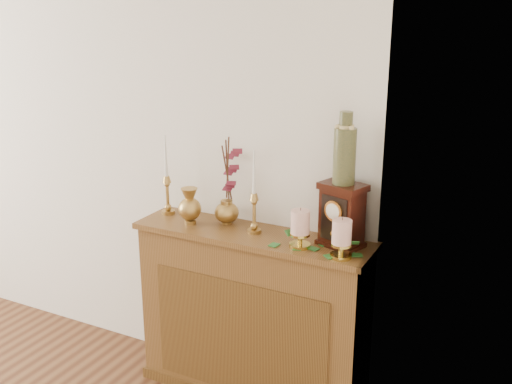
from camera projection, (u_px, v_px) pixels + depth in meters
The scene contains 10 objects.
console_shelf at pixel (252, 320), 3.14m from camera, with size 1.24×0.34×0.93m.
candlestick_left at pixel (167, 189), 3.23m from camera, with size 0.07×0.07×0.44m.
candlestick_center at pixel (254, 207), 2.95m from camera, with size 0.07×0.07×0.42m.
bud_vase at pixel (190, 206), 3.09m from camera, with size 0.12×0.12×0.19m.
ginger_jar at pixel (231, 183), 3.09m from camera, with size 0.19×0.21×0.47m.
pillar_candle_left at pixel (300, 227), 2.78m from camera, with size 0.10×0.10×0.19m.
pillar_candle_right at pixel (342, 237), 2.66m from camera, with size 0.10×0.10×0.19m.
ivy_garland at pixel (322, 246), 2.79m from camera, with size 0.47×0.21×0.08m.
mantel_clock at pixel (342, 216), 2.79m from camera, with size 0.24×0.20×0.31m.
ceramic_vase at pixel (345, 152), 2.70m from camera, with size 0.10×0.10×0.33m.
Camera 1 is at (2.70, -0.39, 2.01)m, focal length 42.00 mm.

